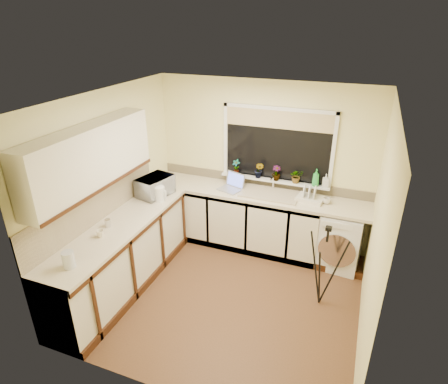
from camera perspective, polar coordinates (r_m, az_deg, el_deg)
floor at (r=4.99m, az=0.42°, el=-15.06°), size 3.20×3.20×0.00m
ceiling at (r=3.90m, az=0.54°, el=13.72°), size 3.20×3.20×0.00m
wall_back at (r=5.62m, az=5.89°, el=4.13°), size 3.20×0.00×3.20m
wall_front at (r=3.17m, az=-9.42°, el=-14.19°), size 3.20×0.00×3.20m
wall_left at (r=5.04m, az=-16.81°, el=0.64°), size 0.00×3.00×3.00m
wall_right at (r=4.10m, az=22.01°, el=-6.01°), size 0.00×3.00×3.00m
base_cabinet_back at (r=5.77m, az=1.63°, el=-3.83°), size 2.55×0.60×0.86m
base_cabinet_left at (r=5.05m, az=-14.97°, el=-9.45°), size 0.54×2.40×0.86m
worktop_back at (r=5.48m, az=4.88°, el=-0.28°), size 3.20×0.60×0.04m
worktop_left at (r=4.81m, az=-15.55°, el=-5.01°), size 0.60×2.40×0.04m
upper_cabinet at (r=4.42m, az=-19.51°, el=4.88°), size 0.28×1.90×0.70m
splashback_left at (r=4.87m, az=-18.64°, el=-1.82°), size 0.02×2.40×0.45m
splashback_back at (r=5.70m, az=5.74°, el=1.69°), size 3.20×0.02×0.14m
window_glass at (r=5.45m, az=8.03°, el=6.98°), size 1.50×0.02×1.00m
window_blind at (r=5.32m, az=8.21°, el=10.75°), size 1.50×0.02×0.25m
windowsill at (r=5.58m, az=7.58°, el=1.79°), size 1.60×0.14×0.03m
sink at (r=5.42m, az=6.92°, el=-0.29°), size 0.82×0.46×0.03m
faucet at (r=5.54m, az=7.45°, el=1.46°), size 0.03×0.03×0.24m
washing_machine at (r=5.52m, az=16.96°, el=-6.65°), size 0.64×0.62×0.84m
laptop at (r=5.55m, az=1.24°, el=1.06°), size 0.39×0.37×0.23m
kettle at (r=5.26m, az=-9.70°, el=-0.27°), size 0.15×0.15×0.20m
dish_rack at (r=5.34m, az=12.86°, el=-1.00°), size 0.39×0.31×0.05m
tripod at (r=4.68m, az=14.78°, el=-10.80°), size 0.67×0.67×1.07m
glass_jug at (r=4.16m, az=-22.38°, el=-9.41°), size 0.12×0.12×0.18m
steel_jar at (r=4.78m, az=-17.11°, el=-4.50°), size 0.07×0.07×0.10m
microwave at (r=5.41m, az=-10.35°, el=0.86°), size 0.44×0.56×0.28m
plant_a at (r=5.66m, az=1.85°, el=3.78°), size 0.14×0.11×0.23m
plant_b at (r=5.55m, az=5.31°, el=3.30°), size 0.16×0.14×0.24m
plant_c at (r=5.51m, az=7.88°, el=2.84°), size 0.16×0.16×0.22m
plant_d at (r=5.47m, az=10.88°, el=2.38°), size 0.22×0.21×0.20m
soap_bottle_green at (r=5.41m, az=13.67°, el=2.11°), size 0.12×0.12×0.25m
soap_bottle_clear at (r=5.42m, az=15.08°, el=1.68°), size 0.09×0.10×0.19m
cup_back at (r=5.31m, az=15.20°, el=-1.27°), size 0.13×0.13×0.09m
cup_left at (r=4.59m, az=-18.14°, el=-6.00°), size 0.12×0.12×0.08m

